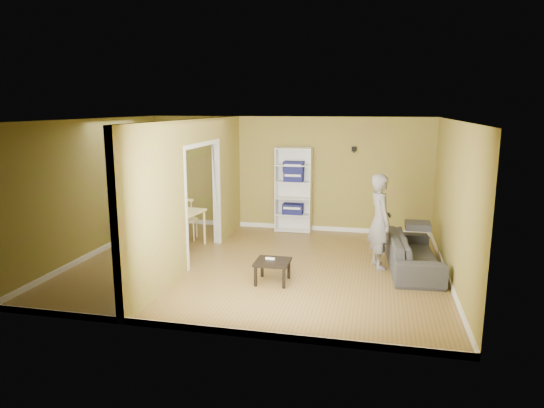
{
  "coord_description": "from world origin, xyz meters",
  "views": [
    {
      "loc": [
        2.04,
        -8.13,
        2.82
      ],
      "look_at": [
        0.2,
        0.2,
        1.1
      ],
      "focal_mm": 32.0,
      "sensor_mm": 36.0,
      "label": 1
    }
  ],
  "objects_px": {
    "coffee_table": "(273,264)",
    "person": "(380,213)",
    "chair_near": "(158,229)",
    "dining_table": "(171,214)",
    "bookshelf": "(294,190)",
    "sofa": "(413,248)",
    "chair_far": "(188,218)",
    "chair_left": "(139,222)"
  },
  "relations": [
    {
      "from": "sofa",
      "to": "bookshelf",
      "type": "distance_m",
      "value": 3.43
    },
    {
      "from": "chair_left",
      "to": "person",
      "type": "bearing_deg",
      "value": 67.02
    },
    {
      "from": "sofa",
      "to": "chair_far",
      "type": "bearing_deg",
      "value": 73.32
    },
    {
      "from": "sofa",
      "to": "chair_near",
      "type": "height_order",
      "value": "chair_near"
    },
    {
      "from": "bookshelf",
      "to": "chair_far",
      "type": "relative_size",
      "value": 2.09
    },
    {
      "from": "bookshelf",
      "to": "dining_table",
      "type": "relative_size",
      "value": 1.59
    },
    {
      "from": "person",
      "to": "dining_table",
      "type": "bearing_deg",
      "value": 64.56
    },
    {
      "from": "dining_table",
      "to": "chair_far",
      "type": "relative_size",
      "value": 1.31
    },
    {
      "from": "coffee_table",
      "to": "person",
      "type": "bearing_deg",
      "value": 34.64
    },
    {
      "from": "chair_left",
      "to": "dining_table",
      "type": "bearing_deg",
      "value": 73.27
    },
    {
      "from": "coffee_table",
      "to": "chair_far",
      "type": "bearing_deg",
      "value": 136.89
    },
    {
      "from": "coffee_table",
      "to": "chair_near",
      "type": "height_order",
      "value": "chair_near"
    },
    {
      "from": "coffee_table",
      "to": "sofa",
      "type": "bearing_deg",
      "value": 26.71
    },
    {
      "from": "person",
      "to": "chair_near",
      "type": "bearing_deg",
      "value": 72.77
    },
    {
      "from": "dining_table",
      "to": "chair_far",
      "type": "bearing_deg",
      "value": 79.03
    },
    {
      "from": "bookshelf",
      "to": "chair_near",
      "type": "relative_size",
      "value": 1.88
    },
    {
      "from": "sofa",
      "to": "chair_far",
      "type": "height_order",
      "value": "chair_far"
    },
    {
      "from": "sofa",
      "to": "chair_far",
      "type": "distance_m",
      "value": 4.73
    },
    {
      "from": "coffee_table",
      "to": "dining_table",
      "type": "relative_size",
      "value": 0.46
    },
    {
      "from": "chair_near",
      "to": "coffee_table",
      "type": "bearing_deg",
      "value": -27.89
    },
    {
      "from": "person",
      "to": "coffee_table",
      "type": "height_order",
      "value": "person"
    },
    {
      "from": "dining_table",
      "to": "chair_left",
      "type": "distance_m",
      "value": 0.75
    },
    {
      "from": "bookshelf",
      "to": "dining_table",
      "type": "xyz_separation_m",
      "value": [
        -2.21,
        -1.8,
        -0.28
      ]
    },
    {
      "from": "sofa",
      "to": "chair_left",
      "type": "relative_size",
      "value": 2.19
    },
    {
      "from": "bookshelf",
      "to": "chair_far",
      "type": "bearing_deg",
      "value": -149.96
    },
    {
      "from": "coffee_table",
      "to": "chair_left",
      "type": "relative_size",
      "value": 0.58
    },
    {
      "from": "dining_table",
      "to": "chair_far",
      "type": "xyz_separation_m",
      "value": [
        0.11,
        0.59,
        -0.22
      ]
    },
    {
      "from": "chair_near",
      "to": "bookshelf",
      "type": "bearing_deg",
      "value": 41.18
    },
    {
      "from": "chair_far",
      "to": "chair_near",
      "type": "bearing_deg",
      "value": 75.51
    },
    {
      "from": "bookshelf",
      "to": "coffee_table",
      "type": "xyz_separation_m",
      "value": [
        0.25,
        -3.4,
        -0.65
      ]
    },
    {
      "from": "chair_near",
      "to": "chair_left",
      "type": "bearing_deg",
      "value": 134.38
    },
    {
      "from": "coffee_table",
      "to": "chair_far",
      "type": "xyz_separation_m",
      "value": [
        -2.34,
        2.19,
        0.15
      ]
    },
    {
      "from": "chair_left",
      "to": "coffee_table",
      "type": "bearing_deg",
      "value": 45.5
    },
    {
      "from": "person",
      "to": "chair_left",
      "type": "xyz_separation_m",
      "value": [
        -4.85,
        0.42,
        -0.52
      ]
    },
    {
      "from": "coffee_table",
      "to": "chair_near",
      "type": "relative_size",
      "value": 0.54
    },
    {
      "from": "dining_table",
      "to": "chair_near",
      "type": "height_order",
      "value": "chair_near"
    },
    {
      "from": "person",
      "to": "bookshelf",
      "type": "relative_size",
      "value": 1.03
    },
    {
      "from": "dining_table",
      "to": "chair_near",
      "type": "relative_size",
      "value": 1.18
    },
    {
      "from": "person",
      "to": "bookshelf",
      "type": "height_order",
      "value": "person"
    },
    {
      "from": "chair_far",
      "to": "dining_table",
      "type": "bearing_deg",
      "value": 71.22
    },
    {
      "from": "person",
      "to": "chair_far",
      "type": "height_order",
      "value": "person"
    },
    {
      "from": "dining_table",
      "to": "bookshelf",
      "type": "bearing_deg",
      "value": 39.24
    }
  ]
}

